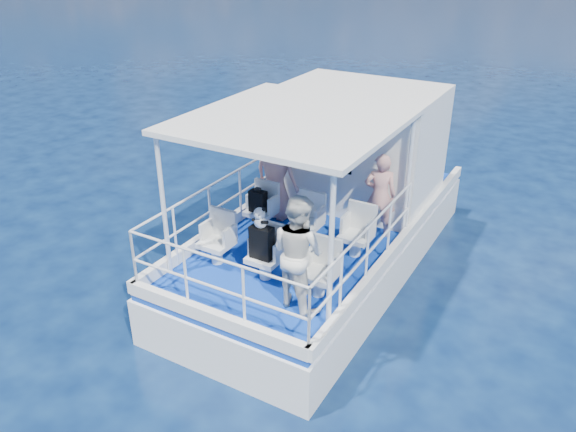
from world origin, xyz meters
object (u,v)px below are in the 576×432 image
at_px(passenger_stbd_aft, 298,252).
at_px(backpack_center, 262,242).
at_px(passenger_port_fwd, 276,172).
at_px(panda, 260,217).

xyz_separation_m(passenger_stbd_aft, backpack_center, (-0.76, 0.29, -0.20)).
bearing_deg(passenger_stbd_aft, passenger_port_fwd, -35.97).
distance_m(passenger_stbd_aft, panda, 0.85).
distance_m(passenger_port_fwd, passenger_stbd_aft, 2.79).
relative_size(passenger_port_fwd, panda, 5.24).
height_order(passenger_port_fwd, passenger_stbd_aft, passenger_port_fwd).
relative_size(backpack_center, panda, 1.52).
bearing_deg(passenger_port_fwd, passenger_stbd_aft, 131.52).
bearing_deg(backpack_center, passenger_port_fwd, 115.50).
distance_m(passenger_port_fwd, panda, 2.16).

